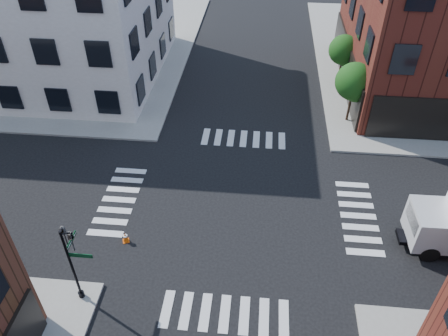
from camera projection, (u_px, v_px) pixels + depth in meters
ground at (236, 208)px, 25.45m from camera, size 120.00×120.00×0.00m
sidewalk_nw at (41, 45)px, 43.20m from camera, size 30.00×30.00×0.15m
building_nw at (21, 8)px, 35.77m from camera, size 22.00×16.00×11.00m
tree_near at (355, 83)px, 30.60m from camera, size 2.69×2.69×4.49m
tree_far at (344, 51)px, 35.41m from camera, size 2.43×2.43×4.07m
signal_pole at (72, 257)px, 18.99m from camera, size 1.29×1.24×4.60m
traffic_cone at (125, 237)px, 23.26m from camera, size 0.45×0.45×0.63m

